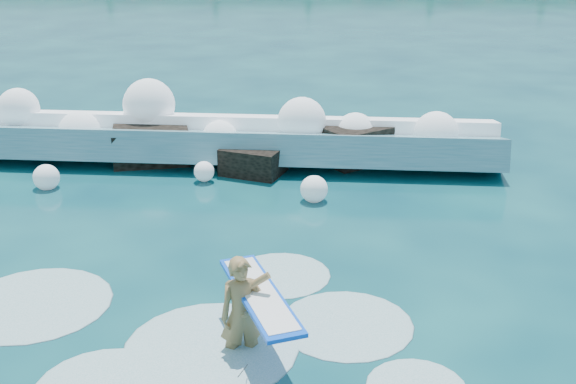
% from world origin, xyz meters
% --- Properties ---
extents(ground, '(200.00, 200.00, 0.00)m').
position_xyz_m(ground, '(0.00, 0.00, 0.00)').
color(ground, '#083142').
rests_on(ground, ground).
extents(breaking_wave, '(17.17, 2.71, 1.48)m').
position_xyz_m(breaking_wave, '(-1.70, 7.57, 0.52)').
color(breaking_wave, teal).
rests_on(breaking_wave, ground).
extents(rock_cluster, '(8.01, 3.08, 1.21)m').
position_xyz_m(rock_cluster, '(-0.17, 7.22, 0.38)').
color(rock_cluster, black).
rests_on(rock_cluster, ground).
extents(surfer_with_board, '(1.65, 3.05, 1.95)m').
position_xyz_m(surfer_with_board, '(1.17, -1.96, 0.72)').
color(surfer_with_board, olive).
rests_on(surfer_with_board, ground).
extents(wave_spray, '(14.80, 4.84, 2.16)m').
position_xyz_m(wave_spray, '(-1.43, 7.65, 0.99)').
color(wave_spray, white).
rests_on(wave_spray, ground).
extents(surf_foam, '(8.80, 5.78, 0.14)m').
position_xyz_m(surf_foam, '(0.04, -1.42, 0.00)').
color(surf_foam, silver).
rests_on(surf_foam, ground).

